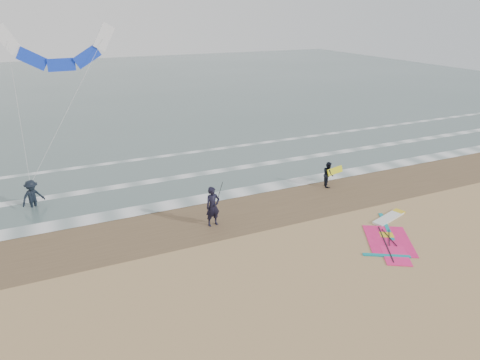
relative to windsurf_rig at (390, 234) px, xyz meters
name	(u,v)px	position (x,y,z in m)	size (l,w,h in m)	color
ground	(319,264)	(-4.47, -0.71, -0.03)	(120.00, 120.00, 0.00)	tan
sea_water	(120,87)	(-4.47, 47.29, -0.02)	(120.00, 80.00, 0.02)	#47605E
wet_sand_band	(256,208)	(-4.47, 5.29, -0.03)	(120.00, 5.00, 0.01)	brown
foam_waterline	(224,179)	(-4.47, 9.73, 0.00)	(120.00, 9.15, 0.02)	white
windsurf_rig	(390,234)	(0.00, 0.00, 0.00)	(4.74, 4.49, 0.11)	white
person_standing	(213,206)	(-7.27, 4.39, 0.98)	(0.73, 0.48, 2.01)	black
person_walking	(328,174)	(0.80, 6.20, 0.74)	(0.75, 0.58, 1.54)	black
person_wading	(32,191)	(-15.32, 10.25, 0.93)	(1.24, 0.71, 1.91)	black
held_pole	(218,197)	(-6.97, 4.39, 1.45)	(0.17, 0.86, 1.82)	black
carried_kiteboard	(335,171)	(1.20, 6.10, 0.94)	(1.30, 0.51, 0.39)	yellow
surf_kite	(59,52)	(-12.74, 14.66, 7.59)	(6.63, 4.56, 7.94)	white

